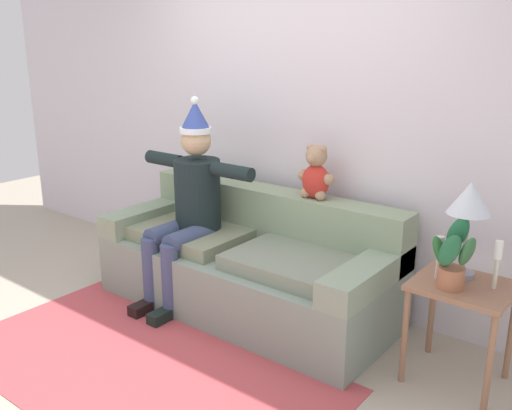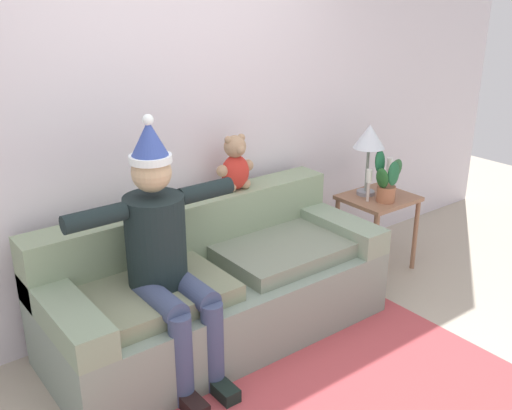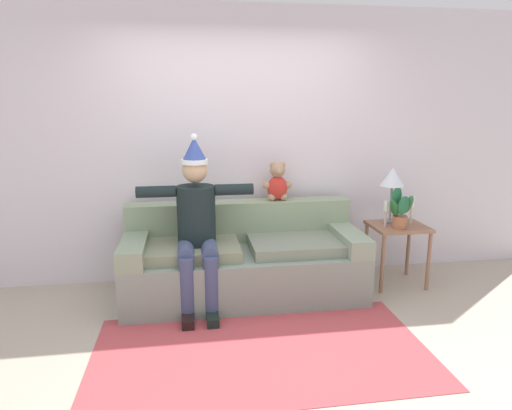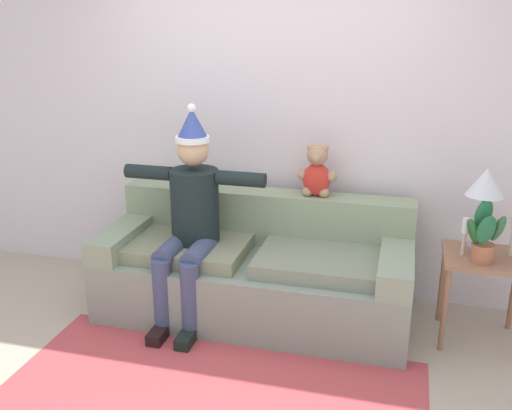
{
  "view_description": "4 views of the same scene",
  "coord_description": "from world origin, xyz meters",
  "px_view_note": "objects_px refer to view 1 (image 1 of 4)",
  "views": [
    {
      "loc": [
        2.4,
        -1.95,
        1.91
      ],
      "look_at": [
        0.17,
        0.89,
        0.84
      ],
      "focal_mm": 39.6,
      "sensor_mm": 36.0,
      "label": 1
    },
    {
      "loc": [
        -1.82,
        -1.79,
        2.17
      ],
      "look_at": [
        0.22,
        0.87,
        0.89
      ],
      "focal_mm": 41.39,
      "sensor_mm": 36.0,
      "label": 2
    },
    {
      "loc": [
        -0.48,
        -2.92,
        1.78
      ],
      "look_at": [
        0.1,
        0.87,
        0.89
      ],
      "focal_mm": 31.23,
      "sensor_mm": 36.0,
      "label": 3
    },
    {
      "loc": [
        0.98,
        -2.65,
        2.08
      ],
      "look_at": [
        0.03,
        0.89,
        0.87
      ],
      "focal_mm": 40.36,
      "sensor_mm": 36.0,
      "label": 4
    }
  ],
  "objects_px": {
    "candle_tall": "(439,251)",
    "candle_short": "(498,258)",
    "person_seated": "(189,201)",
    "teddy_bear": "(316,174)",
    "couch": "(249,264)",
    "potted_plant": "(453,258)",
    "side_table": "(462,301)",
    "table_lamp": "(469,203)"
  },
  "relations": [
    {
      "from": "couch",
      "to": "side_table",
      "type": "distance_m",
      "value": 1.54
    },
    {
      "from": "teddy_bear",
      "to": "candle_tall",
      "type": "bearing_deg",
      "value": -16.25
    },
    {
      "from": "side_table",
      "to": "candle_short",
      "type": "distance_m",
      "value": 0.32
    },
    {
      "from": "person_seated",
      "to": "candle_tall",
      "type": "bearing_deg",
      "value": 4.68
    },
    {
      "from": "couch",
      "to": "candle_short",
      "type": "height_order",
      "value": "candle_short"
    },
    {
      "from": "teddy_bear",
      "to": "candle_short",
      "type": "height_order",
      "value": "teddy_bear"
    },
    {
      "from": "person_seated",
      "to": "candle_short",
      "type": "xyz_separation_m",
      "value": [
        2.11,
        0.21,
        0.01
      ]
    },
    {
      "from": "candle_short",
      "to": "candle_tall",
      "type": "bearing_deg",
      "value": -168.52
    },
    {
      "from": "candle_short",
      "to": "side_table",
      "type": "bearing_deg",
      "value": -164.85
    },
    {
      "from": "teddy_bear",
      "to": "side_table",
      "type": "distance_m",
      "value": 1.29
    },
    {
      "from": "candle_tall",
      "to": "candle_short",
      "type": "xyz_separation_m",
      "value": [
        0.3,
        0.06,
        0.01
      ]
    },
    {
      "from": "candle_tall",
      "to": "table_lamp",
      "type": "bearing_deg",
      "value": 48.25
    },
    {
      "from": "teddy_bear",
      "to": "side_table",
      "type": "bearing_deg",
      "value": -13.33
    },
    {
      "from": "table_lamp",
      "to": "potted_plant",
      "type": "bearing_deg",
      "value": -88.86
    },
    {
      "from": "couch",
      "to": "teddy_bear",
      "type": "bearing_deg",
      "value": 36.5
    },
    {
      "from": "teddy_bear",
      "to": "candle_tall",
      "type": "xyz_separation_m",
      "value": [
        1.01,
        -0.29,
        -0.24
      ]
    },
    {
      "from": "candle_short",
      "to": "teddy_bear",
      "type": "bearing_deg",
      "value": 169.82
    },
    {
      "from": "teddy_bear",
      "to": "potted_plant",
      "type": "distance_m",
      "value": 1.2
    },
    {
      "from": "couch",
      "to": "candle_tall",
      "type": "relative_size",
      "value": 8.68
    },
    {
      "from": "person_seated",
      "to": "candle_tall",
      "type": "distance_m",
      "value": 1.82
    },
    {
      "from": "side_table",
      "to": "potted_plant",
      "type": "distance_m",
      "value": 0.3
    },
    {
      "from": "table_lamp",
      "to": "candle_tall",
      "type": "distance_m",
      "value": 0.31
    },
    {
      "from": "couch",
      "to": "person_seated",
      "type": "bearing_deg",
      "value": -158.93
    },
    {
      "from": "table_lamp",
      "to": "candle_short",
      "type": "distance_m",
      "value": 0.33
    },
    {
      "from": "person_seated",
      "to": "table_lamp",
      "type": "height_order",
      "value": "person_seated"
    },
    {
      "from": "couch",
      "to": "table_lamp",
      "type": "relative_size",
      "value": 3.93
    },
    {
      "from": "teddy_bear",
      "to": "potted_plant",
      "type": "bearing_deg",
      "value": -18.73
    },
    {
      "from": "side_table",
      "to": "candle_tall",
      "type": "distance_m",
      "value": 0.3
    },
    {
      "from": "person_seated",
      "to": "teddy_bear",
      "type": "bearing_deg",
      "value": 28.87
    },
    {
      "from": "teddy_bear",
      "to": "potted_plant",
      "type": "height_order",
      "value": "teddy_bear"
    },
    {
      "from": "person_seated",
      "to": "table_lamp",
      "type": "relative_size",
      "value": 2.74
    },
    {
      "from": "person_seated",
      "to": "side_table",
      "type": "bearing_deg",
      "value": 4.91
    },
    {
      "from": "person_seated",
      "to": "table_lamp",
      "type": "distance_m",
      "value": 1.95
    },
    {
      "from": "side_table",
      "to": "candle_tall",
      "type": "bearing_deg",
      "value": -172.29
    },
    {
      "from": "potted_plant",
      "to": "candle_short",
      "type": "relative_size",
      "value": 1.47
    },
    {
      "from": "potted_plant",
      "to": "table_lamp",
      "type": "bearing_deg",
      "value": 91.14
    },
    {
      "from": "side_table",
      "to": "candle_short",
      "type": "bearing_deg",
      "value": 15.15
    },
    {
      "from": "person_seated",
      "to": "candle_short",
      "type": "relative_size",
      "value": 5.56
    },
    {
      "from": "side_table",
      "to": "table_lamp",
      "type": "distance_m",
      "value": 0.55
    },
    {
      "from": "teddy_bear",
      "to": "candle_tall",
      "type": "relative_size",
      "value": 1.52
    },
    {
      "from": "couch",
      "to": "candle_tall",
      "type": "bearing_deg",
      "value": -0.67
    },
    {
      "from": "candle_short",
      "to": "potted_plant",
      "type": "bearing_deg",
      "value": -143.0
    }
  ]
}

